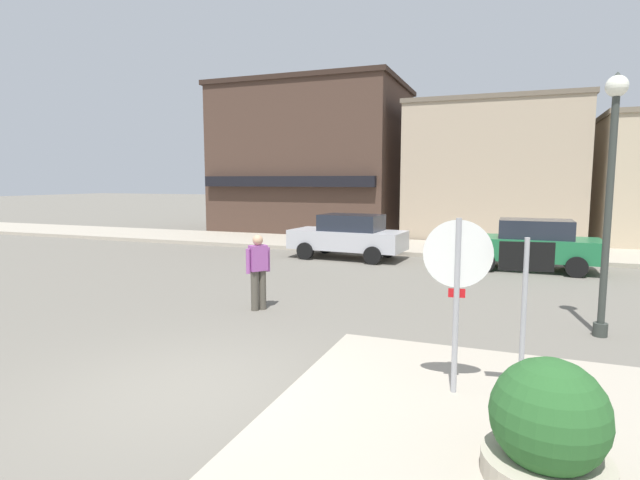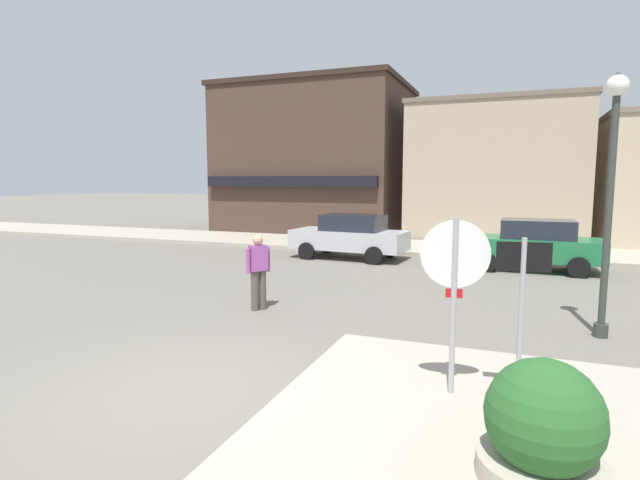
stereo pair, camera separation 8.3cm
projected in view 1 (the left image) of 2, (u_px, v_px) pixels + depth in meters
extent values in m
plane|color=#6B665B|center=(186.00, 391.00, 6.52)|extent=(160.00, 160.00, 0.00)
cube|color=#A89E8C|center=(571.00, 442.00, 5.12)|extent=(6.40, 4.80, 0.15)
cube|color=#A89E8C|center=(406.00, 247.00, 20.13)|extent=(80.00, 4.00, 0.15)
cylinder|color=#9E9EA3|center=(456.00, 313.00, 6.04)|extent=(0.07, 0.07, 2.30)
cylinder|color=red|center=(458.00, 254.00, 5.97)|extent=(0.75, 0.12, 0.76)
cylinder|color=white|center=(458.00, 254.00, 5.95)|extent=(0.81, 0.13, 0.82)
cube|color=red|center=(457.00, 293.00, 6.02)|extent=(0.20, 0.04, 0.11)
cylinder|color=#9E9EA3|center=(523.00, 328.00, 5.76)|extent=(0.06, 0.06, 2.10)
cube|color=black|center=(526.00, 257.00, 5.67)|extent=(0.60, 0.10, 0.34)
cube|color=white|center=(526.00, 257.00, 5.68)|extent=(0.54, 0.09, 0.29)
cube|color=black|center=(526.00, 256.00, 5.69)|extent=(0.34, 0.06, 0.08)
cylinder|color=#ADA38E|center=(546.00, 475.00, 4.37)|extent=(1.10, 1.10, 0.35)
sphere|color=#285B28|center=(549.00, 416.00, 4.30)|extent=(1.00, 1.00, 1.00)
cylinder|color=#333833|center=(608.00, 218.00, 8.58)|extent=(0.12, 0.12, 4.20)
cylinder|color=#333833|center=(600.00, 330.00, 8.81)|extent=(0.24, 0.24, 0.24)
sphere|color=white|center=(617.00, 86.00, 8.32)|extent=(0.36, 0.36, 0.36)
cone|color=#333833|center=(618.00, 77.00, 8.30)|extent=(0.32, 0.32, 0.18)
cube|color=#B7B7BC|center=(347.00, 240.00, 17.58)|extent=(4.12, 1.99, 0.66)
cube|color=#1E232D|center=(351.00, 223.00, 17.44)|extent=(2.18, 1.55, 0.56)
cylinder|color=black|center=(305.00, 251.00, 17.39)|extent=(0.61, 0.22, 0.60)
cylinder|color=black|center=(325.00, 245.00, 18.91)|extent=(0.61, 0.22, 0.60)
cylinder|color=black|center=(373.00, 255.00, 16.34)|extent=(0.61, 0.22, 0.60)
cylinder|color=black|center=(388.00, 249.00, 17.86)|extent=(0.61, 0.22, 0.60)
cube|color=#1E6B3D|center=(529.00, 248.00, 15.32)|extent=(4.01, 1.72, 0.66)
cube|color=#1E232D|center=(536.00, 229.00, 15.20)|extent=(2.09, 1.41, 0.56)
cylinder|color=black|center=(485.00, 262.00, 15.03)|extent=(0.60, 0.18, 0.60)
cylinder|color=black|center=(488.00, 254.00, 16.60)|extent=(0.60, 0.18, 0.60)
cylinder|color=black|center=(577.00, 267.00, 14.14)|extent=(0.60, 0.18, 0.60)
cylinder|color=black|center=(570.00, 258.00, 15.71)|extent=(0.60, 0.18, 0.60)
cylinder|color=#4C473D|center=(255.00, 291.00, 10.54)|extent=(0.16, 0.16, 0.85)
cylinder|color=#4C473D|center=(262.00, 290.00, 10.63)|extent=(0.16, 0.16, 0.85)
cube|color=#994C99|center=(258.00, 258.00, 10.50)|extent=(0.39, 0.42, 0.54)
sphere|color=tan|center=(258.00, 240.00, 10.46)|extent=(0.22, 0.22, 0.22)
cylinder|color=#994C99|center=(248.00, 261.00, 10.38)|extent=(0.13, 0.13, 0.52)
cylinder|color=#994C99|center=(268.00, 259.00, 10.63)|extent=(0.13, 0.13, 0.52)
cube|color=#473328|center=(315.00, 162.00, 27.10)|extent=(9.25, 7.24, 7.49)
cube|color=black|center=(286.00, 181.00, 23.73)|extent=(8.79, 0.40, 0.50)
cube|color=#2E211A|center=(315.00, 89.00, 26.64)|extent=(9.53, 7.46, 0.24)
cube|color=tan|center=(493.00, 174.00, 23.79)|extent=(7.52, 6.67, 6.08)
cube|color=#685B4C|center=(496.00, 107.00, 23.41)|extent=(7.67, 6.81, 0.20)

